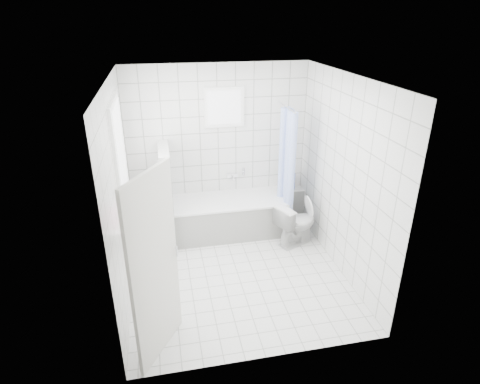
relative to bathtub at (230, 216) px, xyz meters
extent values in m
plane|color=white|center=(-0.11, -1.12, -0.29)|extent=(3.00, 3.00, 0.00)
plane|color=white|center=(-0.11, -1.12, 2.31)|extent=(3.00, 3.00, 0.00)
cube|color=white|center=(-0.11, 0.38, 1.01)|extent=(2.80, 0.02, 2.60)
cube|color=white|center=(-0.11, -2.62, 1.01)|extent=(2.80, 0.02, 2.60)
cube|color=white|center=(-1.51, -1.12, 1.01)|extent=(0.02, 3.00, 2.60)
cube|color=white|center=(1.29, -1.12, 1.01)|extent=(0.02, 3.00, 2.60)
cube|color=white|center=(-1.47, -0.82, 1.31)|extent=(0.01, 0.90, 1.40)
cube|color=white|center=(-0.01, 0.33, 1.66)|extent=(0.50, 0.01, 0.50)
cube|color=white|center=(-1.42, -0.82, 0.57)|extent=(0.18, 1.02, 0.08)
cube|color=silver|center=(-1.15, -2.26, 0.71)|extent=(0.45, 0.70, 2.00)
cube|color=white|center=(0.00, 0.00, -0.02)|extent=(1.78, 0.75, 0.55)
cube|color=white|center=(0.00, 0.00, 0.27)|extent=(1.80, 0.77, 0.03)
cube|color=white|center=(-0.96, -0.05, 0.46)|extent=(0.15, 0.85, 1.50)
cube|color=white|center=(1.09, 0.26, -0.02)|extent=(0.40, 0.24, 0.55)
imported|color=silver|center=(0.92, -0.54, 0.05)|extent=(0.76, 0.61, 0.67)
cylinder|color=silver|center=(0.84, -0.02, 1.71)|extent=(0.02, 0.80, 0.02)
cube|color=silver|center=(0.10, 0.34, 0.56)|extent=(0.18, 0.06, 0.06)
imported|color=#DD5693|center=(-1.41, -1.15, 0.77)|extent=(0.17, 0.17, 0.33)
imported|color=white|center=(-1.41, -0.70, 0.75)|extent=(0.11, 0.11, 0.29)
imported|color=#2F91D5|center=(-1.41, -1.02, 0.71)|extent=(0.11, 0.12, 0.19)
imported|color=silver|center=(-1.41, -0.85, 0.69)|extent=(0.16, 0.16, 0.15)
imported|color=pink|center=(-1.41, -0.53, 0.70)|extent=(0.10, 0.10, 0.17)
cylinder|color=#168847|center=(1.05, 0.19, 0.38)|extent=(0.06, 0.06, 0.25)
cylinder|color=#1731B8|center=(1.11, 0.26, 0.40)|extent=(0.06, 0.06, 0.27)
cylinder|color=red|center=(1.02, 0.29, 0.37)|extent=(0.06, 0.06, 0.21)
camera|label=1|loc=(-1.00, -5.58, 2.97)|focal=30.00mm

